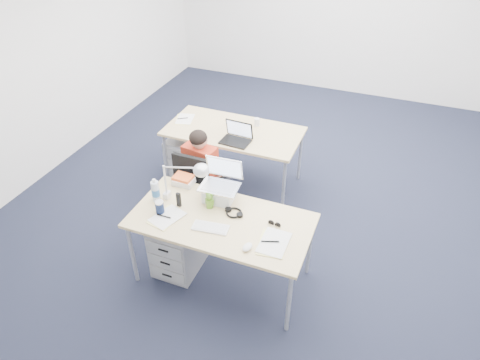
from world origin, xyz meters
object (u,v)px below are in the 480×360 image
office_chair (201,201)px  sunglasses (274,224)px  desk_lamp (179,180)px  far_cup (257,122)px  silver_laptop (219,183)px  headphones (234,212)px  water_bottle (155,190)px  can_koozie (160,207)px  drawer_pedestal_far (188,156)px  bear_figurine (209,200)px  desk_far (233,134)px  computer_mouse (247,247)px  desk_near (221,223)px  dark_laptop (235,133)px  book_stack (183,180)px  drawer_pedestal_near (179,245)px  wireless_keyboard (210,227)px  cordless_phone (179,200)px  seated_person (208,171)px

office_chair → sunglasses: size_ratio=7.98×
desk_lamp → far_cup: desk_lamp is taller
silver_laptop → desk_lamp: size_ratio=0.77×
headphones → water_bottle: size_ratio=0.79×
can_koozie → desk_lamp: (0.09, 0.22, 0.18)m
drawer_pedestal_far → headphones: (1.18, -1.31, 0.47)m
bear_figurine → sunglasses: size_ratio=1.37×
desk_far → bear_figurine: 1.44m
computer_mouse → water_bottle: bearing=174.5°
desk_near → dark_laptop: dark_laptop is taller
desk_near → far_cup: 1.75m
book_stack → sunglasses: (1.01, -0.25, -0.03)m
water_bottle → sunglasses: (1.12, 0.07, -0.11)m
bear_figurine → desk_lamp: 0.33m
desk_near → drawer_pedestal_near: 0.61m
drawer_pedestal_far → water_bottle: bearing=-72.7°
headphones → dark_laptop: size_ratio=0.58×
wireless_keyboard → headphones: bearing=58.3°
office_chair → wireless_keyboard: (0.51, -0.82, 0.47)m
computer_mouse → can_koozie: (-0.88, 0.13, 0.04)m
drawer_pedestal_near → far_cup: 1.83m
headphones → wireless_keyboard: bearing=-100.0°
book_stack → cordless_phone: 0.34m
silver_laptop → computer_mouse: (0.47, -0.51, -0.17)m
water_bottle → desk_lamp: bearing=19.0°
office_chair → headphones: 0.97m
water_bottle → sunglasses: size_ratio=2.00×
office_chair → wireless_keyboard: size_ratio=3.03×
sunglasses → drawer_pedestal_near: bearing=-165.4°
silver_laptop → cordless_phone: size_ratio=2.58×
computer_mouse → sunglasses: bearing=81.7°
desk_lamp → drawer_pedestal_near: bearing=-68.7°
bear_figurine → far_cup: 1.61m
desk_near → drawer_pedestal_far: desk_near is taller
wireless_keyboard → headphones: size_ratio=1.68×
dark_laptop → far_cup: size_ratio=3.46×
dark_laptop → silver_laptop: bearing=-72.3°
bear_figurine → sunglasses: 0.63m
headphones → can_koozie: 0.66m
silver_laptop → headphones: silver_laptop is taller
desk_far → book_stack: bearing=-92.4°
desk_near → bear_figurine: (-0.16, 0.12, 0.13)m
desk_near → book_stack: bearing=147.5°
desk_far → far_cup: (0.22, 0.21, 0.09)m
desk_near → bear_figurine: bear_figurine is taller
water_bottle → desk_near: bearing=-2.5°
desk_far → far_cup: bearing=43.7°
wireless_keyboard → cordless_phone: cordless_phone is taller
seated_person → sunglasses: (0.99, -0.74, 0.18)m
bear_figurine → sunglasses: (0.62, -0.01, -0.07)m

